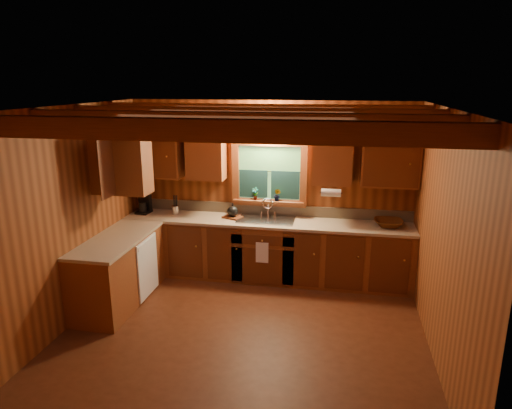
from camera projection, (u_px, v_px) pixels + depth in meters
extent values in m
plane|color=#4E2513|center=(243.00, 332.00, 5.37)|extent=(4.20, 4.20, 0.00)
plane|color=brown|center=(242.00, 107.00, 4.69)|extent=(4.20, 4.20, 0.00)
plane|color=brown|center=(270.00, 189.00, 6.83)|extent=(4.20, 0.00, 4.20)
plane|color=brown|center=(186.00, 310.00, 3.23)|extent=(4.20, 0.00, 4.20)
plane|color=brown|center=(70.00, 217.00, 5.40)|extent=(0.00, 3.80, 3.80)
plane|color=brown|center=(443.00, 239.00, 4.65)|extent=(0.00, 3.80, 3.80)
cube|color=brown|center=(209.00, 130.00, 3.58)|extent=(4.20, 0.14, 0.18)
cube|color=brown|center=(233.00, 122.00, 4.34)|extent=(4.20, 0.14, 0.18)
cube|color=brown|center=(249.00, 116.00, 5.10)|extent=(4.20, 0.14, 0.18)
cube|color=brown|center=(262.00, 111.00, 5.85)|extent=(4.20, 0.14, 0.18)
cube|color=brown|center=(266.00, 250.00, 6.77)|extent=(4.20, 0.62, 0.86)
cube|color=brown|center=(119.00, 271.00, 6.03)|extent=(0.62, 1.60, 0.86)
cube|color=tan|center=(266.00, 222.00, 6.65)|extent=(4.20, 0.66, 0.04)
cube|color=tan|center=(117.00, 239.00, 5.91)|extent=(0.64, 1.60, 0.04)
cube|color=tan|center=(269.00, 210.00, 6.90)|extent=(4.20, 0.02, 0.16)
cube|color=white|center=(148.00, 267.00, 6.16)|extent=(0.02, 0.60, 0.80)
cube|color=brown|center=(156.00, 152.00, 6.83)|extent=(0.78, 0.34, 0.78)
cube|color=brown|center=(206.00, 153.00, 6.69)|extent=(0.55, 0.34, 0.78)
cube|color=brown|center=(333.00, 157.00, 6.36)|extent=(0.55, 0.34, 0.78)
cube|color=brown|center=(391.00, 158.00, 6.22)|extent=(0.78, 0.34, 0.78)
cube|color=brown|center=(107.00, 163.00, 5.88)|extent=(0.34, 1.10, 0.78)
cube|color=brown|center=(269.00, 142.00, 6.61)|extent=(1.12, 0.08, 0.10)
cube|color=brown|center=(269.00, 202.00, 6.85)|extent=(1.12, 0.08, 0.10)
cube|color=brown|center=(236.00, 172.00, 6.82)|extent=(0.10, 0.08, 0.80)
cube|color=brown|center=(304.00, 174.00, 6.64)|extent=(0.10, 0.08, 0.80)
cube|color=#3A7A33|center=(270.00, 172.00, 6.76)|extent=(0.92, 0.01, 0.80)
cube|color=#123133|center=(253.00, 184.00, 6.83)|extent=(0.42, 0.02, 0.42)
cube|color=#123133|center=(285.00, 185.00, 6.74)|extent=(0.42, 0.02, 0.42)
cylinder|color=black|center=(269.00, 171.00, 6.73)|extent=(0.92, 0.01, 0.01)
cube|color=brown|center=(269.00, 202.00, 6.80)|extent=(1.06, 0.14, 0.04)
cylinder|color=black|center=(270.00, 126.00, 6.55)|extent=(0.08, 0.03, 0.08)
cylinder|color=black|center=(262.00, 127.00, 6.51)|extent=(0.09, 0.17, 0.08)
cylinder|color=black|center=(276.00, 127.00, 6.47)|extent=(0.09, 0.17, 0.08)
sphere|color=#FFE0A5|center=(257.00, 132.00, 6.48)|extent=(0.13, 0.13, 0.13)
sphere|color=#FFE0A5|center=(279.00, 133.00, 6.42)|extent=(0.13, 0.13, 0.13)
cylinder|color=white|center=(331.00, 193.00, 6.30)|extent=(0.27, 0.11, 0.11)
cube|color=white|center=(262.00, 253.00, 6.43)|extent=(0.18, 0.01, 0.30)
cube|color=silver|center=(266.00, 220.00, 6.65)|extent=(0.82, 0.48, 0.02)
cube|color=#262628|center=(253.00, 223.00, 6.70)|extent=(0.34, 0.40, 0.14)
cube|color=#262628|center=(279.00, 225.00, 6.63)|extent=(0.34, 0.40, 0.14)
cylinder|color=silver|center=(268.00, 210.00, 6.79)|extent=(0.04, 0.04, 0.22)
torus|color=silver|center=(268.00, 203.00, 6.71)|extent=(0.16, 0.02, 0.16)
cube|color=black|center=(144.00, 212.00, 7.00)|extent=(0.19, 0.23, 0.03)
cube|color=black|center=(145.00, 201.00, 7.03)|extent=(0.19, 0.08, 0.32)
cube|color=black|center=(142.00, 193.00, 6.90)|extent=(0.19, 0.21, 0.04)
cylinder|color=black|center=(143.00, 207.00, 6.95)|extent=(0.12, 0.12, 0.14)
cylinder|color=silver|center=(175.00, 210.00, 6.93)|extent=(0.11, 0.11, 0.13)
cylinder|color=black|center=(174.00, 201.00, 6.89)|extent=(0.03, 0.03, 0.19)
cylinder|color=black|center=(175.00, 201.00, 6.89)|extent=(0.01, 0.01, 0.19)
cylinder|color=black|center=(176.00, 201.00, 6.90)|extent=(0.03, 0.03, 0.19)
cylinder|color=black|center=(177.00, 201.00, 6.90)|extent=(0.04, 0.05, 0.19)
cube|color=#532611|center=(233.00, 217.00, 6.75)|extent=(0.32, 0.28, 0.02)
sphere|color=black|center=(233.00, 211.00, 6.73)|extent=(0.16, 0.16, 0.16)
cylinder|color=black|center=(232.00, 205.00, 6.70)|extent=(0.03, 0.03, 0.04)
imported|color=#48230C|center=(388.00, 223.00, 6.35)|extent=(0.41, 0.41, 0.10)
imported|color=#532611|center=(255.00, 194.00, 6.81)|extent=(0.11, 0.09, 0.19)
imported|color=#532611|center=(277.00, 195.00, 6.74)|extent=(0.13, 0.12, 0.19)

